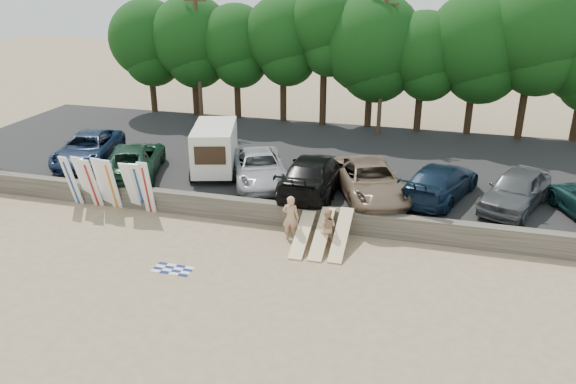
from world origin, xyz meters
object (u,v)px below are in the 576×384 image
at_px(car_4, 370,180).
at_px(box_trailer, 215,147).
at_px(car_0, 88,148).
at_px(car_2, 259,168).
at_px(car_3, 314,174).
at_px(cooler, 341,237).
at_px(beachgoer_a, 291,218).
at_px(car_6, 516,189).
at_px(car_5, 440,182).
at_px(car_1, 134,159).
at_px(beachgoer_b, 327,227).

bearing_deg(car_4, box_trailer, 149.99).
bearing_deg(car_0, car_2, -16.05).
bearing_deg(car_3, car_0, -2.42).
relative_size(car_2, cooler, 14.06).
distance_m(beachgoer_a, cooler, 2.25).
bearing_deg(car_6, car_5, -161.63).
relative_size(car_1, car_2, 1.05).
height_order(car_1, car_6, car_6).
distance_m(box_trailer, car_4, 8.05).
bearing_deg(car_0, beachgoer_a, -34.17).
relative_size(box_trailer, car_2, 0.81).
bearing_deg(car_3, box_trailer, -9.25).
distance_m(car_4, beachgoer_a, 4.69).
height_order(car_4, beachgoer_a, car_4).
height_order(box_trailer, car_3, box_trailer).
height_order(car_0, beachgoer_b, car_0).
xyz_separation_m(box_trailer, beachgoer_b, (6.79, -4.90, -1.31)).
distance_m(car_3, car_6, 8.92).
relative_size(car_1, car_4, 0.98).
relative_size(car_1, car_6, 1.13).
xyz_separation_m(car_4, beachgoer_b, (-1.18, -3.89, -0.71)).
distance_m(car_2, beachgoer_a, 5.08).
bearing_deg(car_5, car_4, 32.31).
bearing_deg(cooler, beachgoer_b, -124.34).
height_order(car_3, cooler, car_3).
height_order(car_0, car_3, car_3).
distance_m(car_3, car_4, 2.60).
xyz_separation_m(beachgoer_a, beachgoer_b, (1.55, -0.10, -0.18)).
relative_size(car_4, cooler, 15.16).
bearing_deg(beachgoer_b, car_0, -18.85).
height_order(box_trailer, car_4, box_trailer).
distance_m(car_1, car_5, 15.06).
distance_m(car_1, beachgoer_b, 11.45).
bearing_deg(beachgoer_a, beachgoer_b, 175.15).
distance_m(car_1, car_4, 11.95).
height_order(beachgoer_b, cooler, beachgoer_b).
height_order(box_trailer, car_0, box_trailer).
bearing_deg(car_0, car_5, -14.28).
relative_size(car_2, car_3, 0.88).
bearing_deg(car_3, beachgoer_a, 89.63).
bearing_deg(car_4, beachgoer_a, -148.48).
height_order(box_trailer, car_5, box_trailer).
xyz_separation_m(car_5, beachgoer_b, (-4.27, -4.59, -0.70)).
bearing_deg(car_4, car_2, 152.29).
relative_size(car_3, cooler, 15.96).
bearing_deg(car_2, car_1, 160.02).
xyz_separation_m(car_0, car_3, (12.62, -0.86, 0.10)).
bearing_deg(car_5, car_2, 21.03).
xyz_separation_m(car_3, car_5, (5.69, 0.70, -0.09)).
xyz_separation_m(car_2, car_3, (2.85, -0.48, 0.14)).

